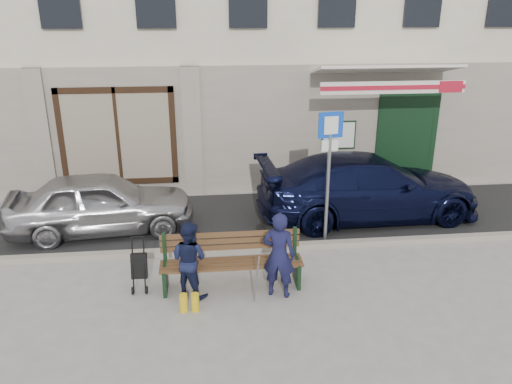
{
  "coord_description": "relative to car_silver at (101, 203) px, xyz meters",
  "views": [
    {
      "loc": [
        -1.14,
        -7.25,
        4.49
      ],
      "look_at": [
        -0.18,
        1.6,
        1.2
      ],
      "focal_mm": 35.0,
      "sensor_mm": 36.0,
      "label": 1
    }
  ],
  "objects": [
    {
      "name": "ground",
      "position": [
        3.32,
        -2.79,
        -0.64
      ],
      "size": [
        80.0,
        80.0,
        0.0
      ],
      "primitive_type": "plane",
      "color": "#9E9991",
      "rests_on": "ground"
    },
    {
      "name": "asphalt_lane",
      "position": [
        3.32,
        0.31,
        -0.64
      ],
      "size": [
        60.0,
        3.2,
        0.01
      ],
      "primitive_type": "cube",
      "color": "#282828",
      "rests_on": "ground"
    },
    {
      "name": "curb",
      "position": [
        3.32,
        -1.29,
        -0.58
      ],
      "size": [
        60.0,
        0.18,
        0.12
      ],
      "primitive_type": "cube",
      "color": "#9E9384",
      "rests_on": "ground"
    },
    {
      "name": "car_silver",
      "position": [
        0.0,
        0.0,
        0.0
      ],
      "size": [
        3.93,
        1.92,
        1.29
      ],
      "primitive_type": "imported",
      "rotation": [
        0.0,
        0.0,
        1.68
      ],
      "color": "#B4B4B9",
      "rests_on": "ground"
    },
    {
      "name": "car_navy",
      "position": [
        5.83,
        0.16,
        0.08
      ],
      "size": [
        5.08,
        2.29,
        1.45
      ],
      "primitive_type": "imported",
      "rotation": [
        0.0,
        0.0,
        1.63
      ],
      "color": "black",
      "rests_on": "ground"
    },
    {
      "name": "parking_sign",
      "position": [
        4.58,
        -1.04,
        1.15
      ],
      "size": [
        0.49,
        0.12,
        2.68
      ],
      "rotation": [
        0.0,
        0.0,
        0.17
      ],
      "color": "gray",
      "rests_on": "ground"
    },
    {
      "name": "bench",
      "position": [
        2.54,
        -2.56,
        -0.19
      ],
      "size": [
        2.4,
        1.17,
        0.98
      ],
      "color": "brown",
      "rests_on": "ground"
    },
    {
      "name": "man",
      "position": [
        3.33,
        -2.91,
        0.09
      ],
      "size": [
        0.63,
        0.51,
        1.47
      ],
      "primitive_type": "imported",
      "rotation": [
        0.0,
        0.0,
        2.8
      ],
      "color": "#15163A",
      "rests_on": "ground"
    },
    {
      "name": "woman",
      "position": [
        1.88,
        -2.74,
        0.01
      ],
      "size": [
        0.8,
        0.77,
        1.31
      ],
      "primitive_type": "imported",
      "rotation": [
        0.0,
        0.0,
        2.54
      ],
      "color": "#141937",
      "rests_on": "ground"
    },
    {
      "name": "stroller",
      "position": [
        1.03,
        -2.47,
        -0.24
      ],
      "size": [
        0.27,
        0.38,
        0.92
      ],
      "rotation": [
        0.0,
        0.0,
        -0.01
      ],
      "color": "black",
      "rests_on": "ground"
    }
  ]
}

